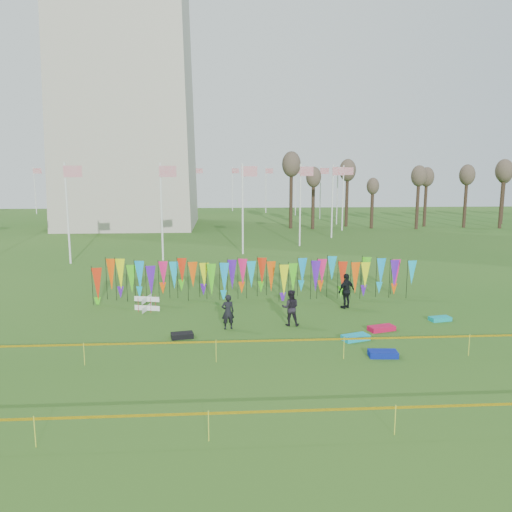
{
  "coord_description": "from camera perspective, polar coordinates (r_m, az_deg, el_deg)",
  "views": [
    {
      "loc": [
        -1.7,
        -20.24,
        7.37
      ],
      "look_at": [
        0.02,
        6.0,
        2.85
      ],
      "focal_mm": 35.0,
      "sensor_mm": 36.0,
      "label": 1
    }
  ],
  "objects": [
    {
      "name": "kite_bag_black",
      "position": [
        22.76,
        -8.44,
        -8.96
      ],
      "size": [
        1.07,
        0.75,
        0.23
      ],
      "primitive_type": "cube",
      "rotation": [
        0.0,
        0.0,
        0.2
      ],
      "color": "black",
      "rests_on": "ground"
    },
    {
      "name": "person_right",
      "position": [
        27.41,
        10.28,
        -3.95
      ],
      "size": [
        1.29,
        1.14,
        1.91
      ],
      "primitive_type": "imported",
      "rotation": [
        0.0,
        0.0,
        3.7
      ],
      "color": "black",
      "rests_on": "ground"
    },
    {
      "name": "banner_row",
      "position": [
        28.84,
        0.27,
        -2.21
      ],
      "size": [
        18.64,
        0.64,
        2.27
      ],
      "color": "black",
      "rests_on": "ground"
    },
    {
      "name": "kite_bag_blue",
      "position": [
        20.99,
        14.3,
        -10.78
      ],
      "size": [
        1.17,
        0.67,
        0.24
      ],
      "primitive_type": "cube",
      "rotation": [
        0.0,
        0.0,
        -0.07
      ],
      "color": "#091C9B",
      "rests_on": "ground"
    },
    {
      "name": "ground",
      "position": [
        21.61,
        1.01,
        -10.2
      ],
      "size": [
        160.0,
        160.0,
        0.0
      ],
      "primitive_type": "plane",
      "color": "#275618",
      "rests_on": "ground"
    },
    {
      "name": "person_mid",
      "position": [
        24.1,
        3.97,
        -5.91
      ],
      "size": [
        0.91,
        0.63,
        1.75
      ],
      "primitive_type": "imported",
      "rotation": [
        0.0,
        0.0,
        3.02
      ],
      "color": "black",
      "rests_on": "ground"
    },
    {
      "name": "kite_bag_red",
      "position": [
        24.2,
        14.15,
        -8.01
      ],
      "size": [
        1.34,
        0.89,
        0.23
      ],
      "primitive_type": "cube",
      "rotation": [
        0.0,
        0.0,
        0.29
      ],
      "color": "#CF0D3F",
      "rests_on": "ground"
    },
    {
      "name": "caution_tape_far",
      "position": [
        14.43,
        2.68,
        -17.45
      ],
      "size": [
        26.0,
        0.02,
        0.9
      ],
      "color": "yellow",
      "rests_on": "ground"
    },
    {
      "name": "person_left",
      "position": [
        23.54,
        -3.24,
        -6.39
      ],
      "size": [
        0.69,
        0.56,
        1.67
      ],
      "primitive_type": "imported",
      "rotation": [
        0.0,
        0.0,
        3.35
      ],
      "color": "black",
      "rests_on": "ground"
    },
    {
      "name": "box_kite",
      "position": [
        27.23,
        -12.36,
        -5.33
      ],
      "size": [
        0.71,
        0.71,
        0.79
      ],
      "rotation": [
        0.0,
        0.0,
        -0.23
      ],
      "color": "red",
      "rests_on": "ground"
    },
    {
      "name": "flagpole_ring",
      "position": [
        69.43,
        -14.04,
        6.68
      ],
      "size": [
        57.4,
        56.16,
        8.0
      ],
      "color": "silver",
      "rests_on": "ground"
    },
    {
      "name": "kite_bag_teal",
      "position": [
        26.59,
        20.29,
        -6.74
      ],
      "size": [
        1.12,
        0.69,
        0.2
      ],
      "primitive_type": "cube",
      "rotation": [
        0.0,
        0.0,
        0.19
      ],
      "color": "#0CA6A9",
      "rests_on": "ground"
    },
    {
      "name": "caution_tape_near",
      "position": [
        19.73,
        0.78,
        -9.78
      ],
      "size": [
        26.0,
        0.02,
        0.9
      ],
      "color": "yellow",
      "rests_on": "ground"
    },
    {
      "name": "kite_bag_turquoise",
      "position": [
        22.66,
        11.3,
        -9.12
      ],
      "size": [
        1.31,
        0.95,
        0.24
      ],
      "primitive_type": "cube",
      "rotation": [
        0.0,
        0.0,
        0.34
      ],
      "color": "#0DAACC",
      "rests_on": "ground"
    },
    {
      "name": "tree_line",
      "position": [
        72.56,
        24.18,
        7.96
      ],
      "size": [
        53.92,
        1.92,
        7.84
      ],
      "color": "#3D2A1E",
      "rests_on": "ground"
    }
  ]
}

